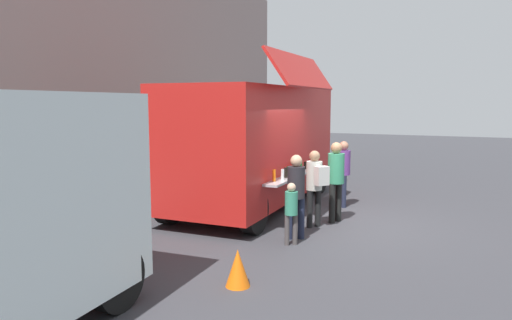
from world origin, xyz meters
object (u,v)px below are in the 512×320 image
(customer_extra_browsing, at_px, (343,168))
(child_near_queue, at_px, (291,208))
(customer_mid_with_backpack, at_px, (315,181))
(food_truck_main, at_px, (256,142))
(customer_front_ordering, at_px, (336,175))
(traffic_cone_orange, at_px, (238,268))
(trash_bin, at_px, (244,165))
(customer_rear_waiting, at_px, (296,189))

(customer_extra_browsing, distance_m, child_near_queue, 3.62)
(customer_mid_with_backpack, bearing_deg, food_truck_main, 1.58)
(food_truck_main, distance_m, child_near_queue, 3.54)
(customer_front_ordering, xyz_separation_m, customer_extra_browsing, (1.60, 0.24, -0.06))
(traffic_cone_orange, xyz_separation_m, trash_bin, (9.03, 4.32, 0.16))
(customer_mid_with_backpack, relative_size, customer_rear_waiting, 0.99)
(customer_mid_with_backpack, height_order, child_near_queue, customer_mid_with_backpack)
(food_truck_main, xyz_separation_m, customer_rear_waiting, (-2.35, -1.94, -0.66))
(customer_rear_waiting, bearing_deg, customer_front_ordering, -43.28)
(customer_mid_with_backpack, bearing_deg, traffic_cone_orange, 125.48)
(customer_rear_waiting, relative_size, customer_extra_browsing, 0.98)
(customer_rear_waiting, bearing_deg, traffic_cone_orange, 150.41)
(traffic_cone_orange, bearing_deg, food_truck_main, 22.02)
(customer_front_ordering, height_order, child_near_queue, customer_front_ordering)
(customer_extra_browsing, relative_size, child_near_queue, 1.43)
(traffic_cone_orange, relative_size, customer_front_ordering, 0.31)
(trash_bin, distance_m, customer_mid_with_backpack, 6.99)
(customer_extra_browsing, bearing_deg, customer_front_ordering, 72.36)
(customer_mid_with_backpack, relative_size, child_near_queue, 1.40)
(customer_extra_browsing, xyz_separation_m, child_near_queue, (-3.61, 0.06, -0.30))
(traffic_cone_orange, relative_size, child_near_queue, 0.47)
(customer_front_ordering, bearing_deg, traffic_cone_orange, 107.05)
(food_truck_main, relative_size, customer_front_ordering, 3.50)
(trash_bin, xyz_separation_m, child_near_queue, (-6.83, -4.32, 0.26))
(food_truck_main, relative_size, customer_extra_browsing, 3.72)
(child_near_queue, bearing_deg, traffic_cone_orange, 143.79)
(customer_rear_waiting, bearing_deg, food_truck_main, 8.70)
(food_truck_main, distance_m, traffic_cone_orange, 5.52)
(traffic_cone_orange, bearing_deg, child_near_queue, 0.08)
(food_truck_main, relative_size, traffic_cone_orange, 11.36)
(trash_bin, distance_m, customer_extra_browsing, 5.46)
(trash_bin, bearing_deg, food_truck_main, -150.32)
(food_truck_main, bearing_deg, customer_front_ordering, -109.52)
(customer_front_ordering, relative_size, customer_mid_with_backpack, 1.09)
(child_near_queue, bearing_deg, customer_rear_waiting, -28.37)
(trash_bin, height_order, customer_extra_browsing, customer_extra_browsing)
(trash_bin, height_order, customer_front_ordering, customer_front_ordering)
(customer_mid_with_backpack, distance_m, customer_rear_waiting, 0.98)
(traffic_cone_orange, bearing_deg, customer_front_ordering, -3.97)
(customer_rear_waiting, bearing_deg, customer_mid_with_backpack, -35.55)
(customer_extra_browsing, bearing_deg, traffic_cone_orange, 63.39)
(traffic_cone_orange, height_order, child_near_queue, child_near_queue)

